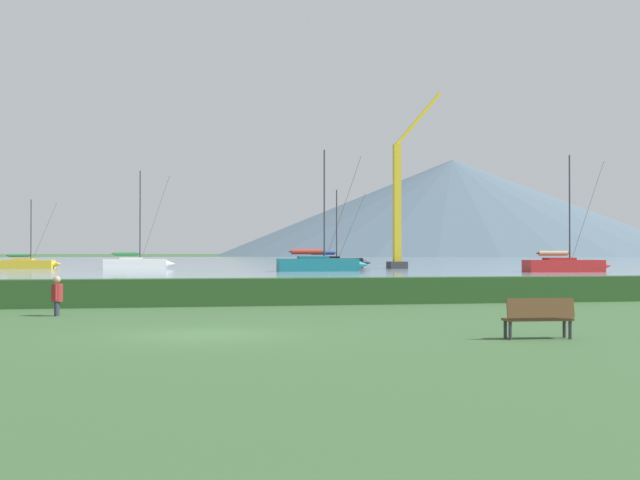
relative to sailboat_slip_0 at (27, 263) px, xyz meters
The scene contains 13 objects.
ground_plane 83.25m from the sailboat_slip_0, 79.48° to the right, with size 1000.00×1000.00×0.00m, color #385B33.
harbor_water 57.21m from the sailboat_slip_0, 74.59° to the left, with size 320.00×246.00×0.00m, color gray.
hedge_line 72.46m from the sailboat_slip_0, 77.89° to the right, with size 80.00×1.20×1.01m, color #284C23.
sailboat_slip_0 is the anchor object (origin of this frame).
sailboat_slip_3 59.05m from the sailboat_slip_0, 27.20° to the right, with size 8.60×3.01×11.14m.
sailboat_slip_5 35.20m from the sailboat_slip_0, ahead, with size 8.60×3.33×9.28m.
sailboat_slip_6 12.91m from the sailboat_slip_0, 19.13° to the right, with size 8.05×2.72×11.00m.
sailboat_slip_7 35.80m from the sailboat_slip_0, 32.46° to the right, with size 9.20×2.98×12.05m.
park_bench_near_path 87.38m from the sailboat_slip_0, 74.93° to the right, with size 1.62×0.58×0.95m.
person_seated_viewer 75.73m from the sailboat_slip_0, 81.61° to the right, with size 0.36×0.57×1.25m.
dock_crane 42.80m from the sailboat_slip_0, 11.97° to the right, with size 6.25×2.00×20.21m.
distant_hill_west_ridge 363.56m from the sailboat_slip_0, 64.25° to the left, with size 217.77×217.77×43.43m, color #4C6070.
distant_hill_central_peak 276.51m from the sailboat_slip_0, 60.14° to the left, with size 197.06×197.06×40.08m, color #4C6070.
Camera 1 is at (-1.24, -21.05, 2.04)m, focal length 48.41 mm.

